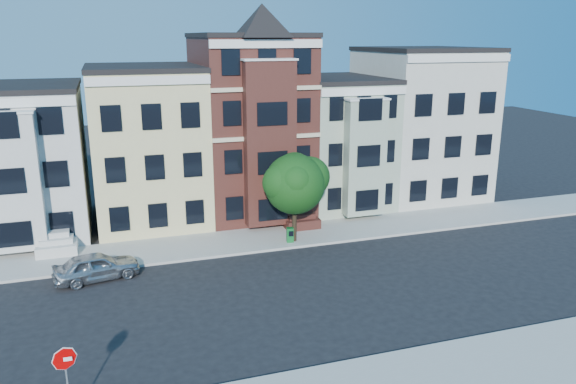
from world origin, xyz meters
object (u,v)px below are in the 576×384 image
object	(u,v)px
newspaper_box	(290,235)
stop_sign	(67,379)
parked_car	(97,266)
street_tree	(295,188)

from	to	relation	value
newspaper_box	stop_sign	size ratio (longest dim) A/B	0.31
parked_car	stop_sign	world-z (taller)	stop_sign
street_tree	stop_sign	world-z (taller)	street_tree
street_tree	parked_car	xyz separation A→B (m)	(-11.33, -1.86, -2.73)
newspaper_box	parked_car	bearing A→B (deg)	-160.85
street_tree	stop_sign	distance (m)	18.04
street_tree	newspaper_box	xyz separation A→B (m)	(-0.31, -0.11, -2.86)
street_tree	stop_sign	bearing A→B (deg)	-132.56
stop_sign	street_tree	bearing A→B (deg)	50.34
street_tree	newspaper_box	bearing A→B (deg)	-160.46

